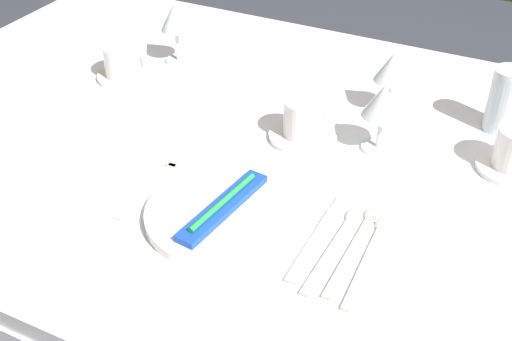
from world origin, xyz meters
TOP-DOWN VIEW (x-y plane):
  - dining_table at (0.00, 0.00)m, footprint 1.80×1.11m
  - dinner_plate at (-0.01, -0.23)m, footprint 0.26×0.26m
  - toothbrush_package at (-0.01, -0.23)m, footprint 0.06×0.21m
  - fork_outer at (-0.17, -0.20)m, footprint 0.02×0.21m
  - dinner_knife at (0.14, -0.21)m, footprint 0.02×0.23m
  - spoon_soup at (0.17, -0.20)m, footprint 0.03×0.22m
  - spoon_dessert at (0.20, -0.19)m, footprint 0.03×0.23m
  - spoon_tea at (0.23, -0.20)m, footprint 0.03×0.22m
  - saucer_left at (0.01, 0.05)m, footprint 0.13×0.13m
  - coffee_cup_left at (0.01, 0.05)m, footprint 0.10×0.08m
  - saucer_right at (-0.45, 0.10)m, footprint 0.13×0.13m
  - coffee_cup_right at (-0.45, 0.10)m, footprint 0.11×0.09m
  - wine_glass_centre at (0.15, 0.08)m, footprint 0.08×0.08m
  - wine_glass_left at (0.12, 0.22)m, footprint 0.07×0.07m
  - wine_glass_right at (-0.39, 0.22)m, footprint 0.07×0.07m
  - drink_tumbler at (0.34, 0.25)m, footprint 0.06×0.06m

SIDE VIEW (x-z plane):
  - dining_table at x=0.00m, z-range 0.29..1.03m
  - spoon_soup at x=0.17m, z-range 0.74..0.75m
  - dinner_knife at x=0.14m, z-range 0.74..0.74m
  - spoon_dessert at x=0.20m, z-range 0.74..0.75m
  - spoon_tea at x=0.23m, z-range 0.74..0.75m
  - fork_outer at x=-0.17m, z-range 0.74..0.74m
  - saucer_left at x=0.01m, z-range 0.74..0.75m
  - saucer_right at x=-0.45m, z-range 0.74..0.75m
  - dinner_plate at x=-0.01m, z-range 0.74..0.76m
  - toothbrush_package at x=-0.01m, z-range 0.75..0.78m
  - coffee_cup_right at x=-0.45m, z-range 0.75..0.82m
  - coffee_cup_left at x=0.01m, z-range 0.75..0.82m
  - drink_tumbler at x=0.34m, z-range 0.73..0.86m
  - wine_glass_left at x=0.12m, z-range 0.77..0.90m
  - wine_glass_centre at x=0.15m, z-range 0.77..0.91m
  - wine_glass_right at x=-0.39m, z-range 0.77..0.92m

